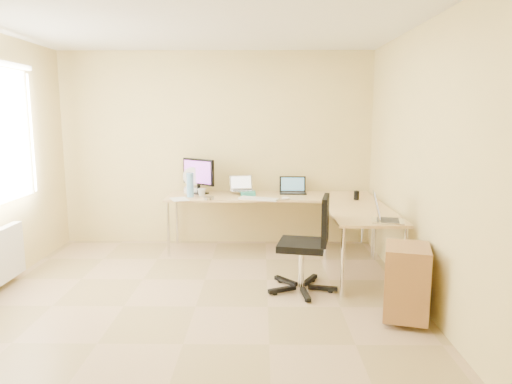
{
  "coord_description": "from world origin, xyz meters",
  "views": [
    {
      "loc": [
        0.61,
        -4.11,
        1.77
      ],
      "look_at": [
        0.55,
        1.1,
        0.9
      ],
      "focal_mm": 32.8,
      "sensor_mm": 36.0,
      "label": 1
    }
  ],
  "objects_px": {
    "laptop_center": "(242,183)",
    "laptop_return": "(388,210)",
    "laptop_black": "(293,185)",
    "desk_fan": "(193,181)",
    "monitor": "(198,176)",
    "desk_main": "(270,223)",
    "office_chair": "(302,243)",
    "desk_return": "(361,244)",
    "keyboard": "(259,199)",
    "mug": "(202,192)",
    "water_bottle": "(190,185)",
    "cabinet": "(406,281)"
  },
  "relations": [
    {
      "from": "keyboard",
      "to": "desk_fan",
      "type": "bearing_deg",
      "value": 171.43
    },
    {
      "from": "desk_main",
      "to": "mug",
      "type": "bearing_deg",
      "value": -174.7
    },
    {
      "from": "desk_fan",
      "to": "cabinet",
      "type": "bearing_deg",
      "value": -42.63
    },
    {
      "from": "laptop_center",
      "to": "laptop_return",
      "type": "bearing_deg",
      "value": -59.81
    },
    {
      "from": "desk_fan",
      "to": "desk_main",
      "type": "bearing_deg",
      "value": -6.33
    },
    {
      "from": "keyboard",
      "to": "laptop_return",
      "type": "relative_size",
      "value": 1.4
    },
    {
      "from": "mug",
      "to": "water_bottle",
      "type": "distance_m",
      "value": 0.18
    },
    {
      "from": "monitor",
      "to": "mug",
      "type": "relative_size",
      "value": 4.99
    },
    {
      "from": "desk_return",
      "to": "mug",
      "type": "xyz_separation_m",
      "value": [
        -1.85,
        0.92,
        0.42
      ]
    },
    {
      "from": "laptop_black",
      "to": "cabinet",
      "type": "bearing_deg",
      "value": -69.69
    },
    {
      "from": "desk_main",
      "to": "cabinet",
      "type": "relative_size",
      "value": 4.29
    },
    {
      "from": "monitor",
      "to": "water_bottle",
      "type": "distance_m",
      "value": 0.28
    },
    {
      "from": "monitor",
      "to": "laptop_return",
      "type": "distance_m",
      "value": 2.63
    },
    {
      "from": "monitor",
      "to": "laptop_return",
      "type": "bearing_deg",
      "value": 0.69
    },
    {
      "from": "desk_fan",
      "to": "office_chair",
      "type": "bearing_deg",
      "value": -46.31
    },
    {
      "from": "laptop_center",
      "to": "laptop_black",
      "type": "bearing_deg",
      "value": -9.0
    },
    {
      "from": "desk_main",
      "to": "monitor",
      "type": "distance_m",
      "value": 1.12
    },
    {
      "from": "office_chair",
      "to": "cabinet",
      "type": "distance_m",
      "value": 1.1
    },
    {
      "from": "office_chair",
      "to": "desk_return",
      "type": "bearing_deg",
      "value": 43.35
    },
    {
      "from": "monitor",
      "to": "cabinet",
      "type": "relative_size",
      "value": 0.88
    },
    {
      "from": "desk_main",
      "to": "laptop_center",
      "type": "relative_size",
      "value": 8.76
    },
    {
      "from": "desk_main",
      "to": "desk_fan",
      "type": "relative_size",
      "value": 8.33
    },
    {
      "from": "laptop_return",
      "to": "keyboard",
      "type": "bearing_deg",
      "value": 59.92
    },
    {
      "from": "desk_main",
      "to": "office_chair",
      "type": "xyz_separation_m",
      "value": [
        0.29,
        -1.43,
        0.14
      ]
    },
    {
      "from": "office_chair",
      "to": "cabinet",
      "type": "bearing_deg",
      "value": -28.93
    },
    {
      "from": "keyboard",
      "to": "laptop_return",
      "type": "bearing_deg",
      "value": -22.18
    },
    {
      "from": "laptop_center",
      "to": "laptop_return",
      "type": "height_order",
      "value": "laptop_center"
    },
    {
      "from": "laptop_center",
      "to": "laptop_black",
      "type": "distance_m",
      "value": 0.68
    },
    {
      "from": "cabinet",
      "to": "laptop_return",
      "type": "bearing_deg",
      "value": 105.29
    },
    {
      "from": "desk_return",
      "to": "laptop_return",
      "type": "relative_size",
      "value": 3.7
    },
    {
      "from": "laptop_return",
      "to": "desk_return",
      "type": "bearing_deg",
      "value": 30.21
    },
    {
      "from": "monitor",
      "to": "office_chair",
      "type": "bearing_deg",
      "value": -12.94
    },
    {
      "from": "desk_main",
      "to": "desk_fan",
      "type": "xyz_separation_m",
      "value": [
        -1.03,
        0.2,
        0.52
      ]
    },
    {
      "from": "laptop_black",
      "to": "desk_fan",
      "type": "distance_m",
      "value": 1.33
    },
    {
      "from": "desk_return",
      "to": "office_chair",
      "type": "relative_size",
      "value": 1.31
    },
    {
      "from": "office_chair",
      "to": "cabinet",
      "type": "xyz_separation_m",
      "value": [
        0.83,
        -0.71,
        -0.14
      ]
    },
    {
      "from": "laptop_center",
      "to": "mug",
      "type": "bearing_deg",
      "value": -172.36
    },
    {
      "from": "monitor",
      "to": "desk_main",
      "type": "bearing_deg",
      "value": 30.7
    },
    {
      "from": "desk_main",
      "to": "keyboard",
      "type": "relative_size",
      "value": 5.37
    },
    {
      "from": "desk_return",
      "to": "laptop_center",
      "type": "relative_size",
      "value": 4.3
    },
    {
      "from": "desk_main",
      "to": "keyboard",
      "type": "bearing_deg",
      "value": -115.89
    },
    {
      "from": "mug",
      "to": "water_bottle",
      "type": "bearing_deg",
      "value": -162.98
    },
    {
      "from": "laptop_black",
      "to": "desk_fan",
      "type": "xyz_separation_m",
      "value": [
        -1.33,
        0.04,
        0.05
      ]
    },
    {
      "from": "laptop_black",
      "to": "laptop_return",
      "type": "bearing_deg",
      "value": -62.82
    },
    {
      "from": "keyboard",
      "to": "laptop_return",
      "type": "distance_m",
      "value": 1.74
    },
    {
      "from": "laptop_black",
      "to": "laptop_return",
      "type": "relative_size",
      "value": 0.99
    },
    {
      "from": "keyboard",
      "to": "office_chair",
      "type": "distance_m",
      "value": 1.23
    },
    {
      "from": "laptop_black",
      "to": "cabinet",
      "type": "height_order",
      "value": "laptop_black"
    },
    {
      "from": "desk_fan",
      "to": "cabinet",
      "type": "height_order",
      "value": "desk_fan"
    },
    {
      "from": "office_chair",
      "to": "cabinet",
      "type": "relative_size",
      "value": 1.6
    }
  ]
}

